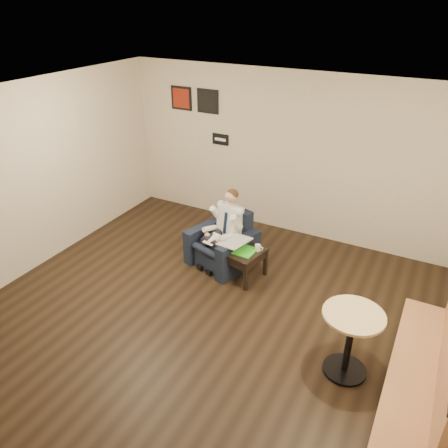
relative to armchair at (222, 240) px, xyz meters
The scene contains 17 objects.
ground 1.59m from the armchair, 72.62° to the right, with size 6.00×6.00×0.00m, color black.
wall_back 1.88m from the armchair, 73.43° to the left, with size 6.00×0.02×2.80m, color beige.
wall_left 3.09m from the armchair, 150.09° to the right, with size 0.02×6.00×2.80m, color beige.
ceiling 2.83m from the armchair, 72.62° to the right, with size 6.00×6.00×0.02m, color white.
seating_sign 2.05m from the armchair, 118.95° to the left, with size 0.32×0.02×0.20m, color black.
art_print_left 2.83m from the armchair, 137.17° to the left, with size 0.42×0.03×0.42m, color maroon.
art_print_right 2.55m from the armchair, 125.66° to the left, with size 0.42×0.03×0.42m, color black.
armchair is the anchor object (origin of this frame).
seated_man 0.19m from the armchair, 105.78° to the right, with size 0.55×0.82×1.15m, color silver, non-canonical shape.
lap_papers 0.22m from the armchair, 105.78° to the right, with size 0.19×0.27×0.01m, color white.
newspaper 0.39m from the armchair, 30.34° to the right, with size 0.37×0.46×0.01m, color silver.
side_table 0.52m from the armchair, 23.24° to the right, with size 0.57×0.57×0.47m, color black.
green_folder 0.47m from the armchair, 26.58° to the right, with size 0.47×0.33×0.01m, color #3ED22A.
coffee_mug 0.67m from the armchair, ahead, with size 0.09×0.09×0.10m, color white.
smartphone 0.53m from the armchair, ahead, with size 0.15×0.07×0.01m, color black.
banquette 3.38m from the armchair, 25.29° to the right, with size 0.59×2.47×1.26m, color #A86B41.
cafe_table 2.68m from the armchair, 30.15° to the right, with size 0.67×0.67×0.83m, color tan.
Camera 1 is at (2.34, -3.74, 3.85)m, focal length 35.00 mm.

